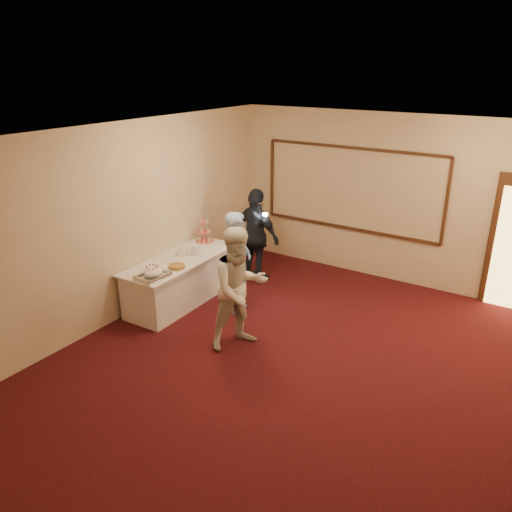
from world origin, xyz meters
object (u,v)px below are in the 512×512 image
at_px(buffet_table, 181,280).
at_px(man, 238,263).
at_px(pavlova_tray, 153,273).
at_px(woman, 240,288).
at_px(guest, 256,236).
at_px(plate_stack_a, 182,251).
at_px(tart, 177,267).
at_px(cupcake_stand, 204,232).
at_px(plate_stack_b, 196,250).

distance_m(buffet_table, man, 1.12).
height_order(pavlova_tray, woman, woman).
distance_m(pavlova_tray, man, 1.34).
xyz_separation_m(buffet_table, guest, (0.60, 1.38, 0.48)).
bearing_deg(woman, plate_stack_a, 93.85).
distance_m(tart, woman, 1.40).
bearing_deg(man, cupcake_stand, 35.59).
bearing_deg(woman, tart, 107.25).
bearing_deg(buffet_table, woman, -20.59).
distance_m(pavlova_tray, plate_stack_b, 1.12).
relative_size(man, woman, 0.95).
xyz_separation_m(plate_stack_a, guest, (0.66, 1.25, 0.02)).
xyz_separation_m(woman, guest, (-1.02, 1.99, -0.01)).
relative_size(buffet_table, man, 1.32).
xyz_separation_m(plate_stack_a, man, (1.06, 0.11, -0.01)).
xyz_separation_m(cupcake_stand, man, (1.18, -0.63, -0.11)).
relative_size(plate_stack_a, tart, 0.58).
relative_size(plate_stack_b, guest, 0.12).
height_order(cupcake_stand, plate_stack_b, cupcake_stand).
bearing_deg(plate_stack_a, woman, -23.83).
height_order(cupcake_stand, guest, guest).
distance_m(tart, man, 0.96).
distance_m(plate_stack_b, guest, 1.20).
bearing_deg(pavlova_tray, tart, 84.25).
bearing_deg(guest, pavlova_tray, 89.56).
bearing_deg(cupcake_stand, pavlova_tray, -77.60).
xyz_separation_m(buffet_table, woman, (1.62, -0.61, 0.49)).
relative_size(plate_stack_a, man, 0.10).
height_order(tart, woman, woman).
height_order(pavlova_tray, plate_stack_b, pavlova_tray).
bearing_deg(man, pavlova_tray, 117.24).
bearing_deg(cupcake_stand, buffet_table, -78.65).
bearing_deg(plate_stack_b, man, -2.46).
xyz_separation_m(plate_stack_b, woman, (1.50, -0.89, 0.02)).
xyz_separation_m(man, guest, (-0.40, 1.14, 0.03)).
bearing_deg(buffet_table, cupcake_stand, 101.35).
bearing_deg(guest, tart, 88.33).
relative_size(man, guest, 0.96).
distance_m(pavlova_tray, plate_stack_a, 1.00).
xyz_separation_m(cupcake_stand, woman, (1.79, -1.49, -0.06)).
xyz_separation_m(pavlova_tray, man, (0.80, 1.08, -0.02)).
xyz_separation_m(cupcake_stand, plate_stack_a, (0.11, -0.74, -0.10)).
bearing_deg(woman, buffet_table, 97.08).
bearing_deg(buffet_table, pavlova_tray, -76.51).
relative_size(woman, guest, 1.01).
distance_m(pavlova_tray, guest, 2.25).
distance_m(plate_stack_a, tart, 0.58).
bearing_deg(man, plate_stack_a, 69.77).
bearing_deg(buffet_table, guest, 66.48).
distance_m(man, guest, 1.21).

